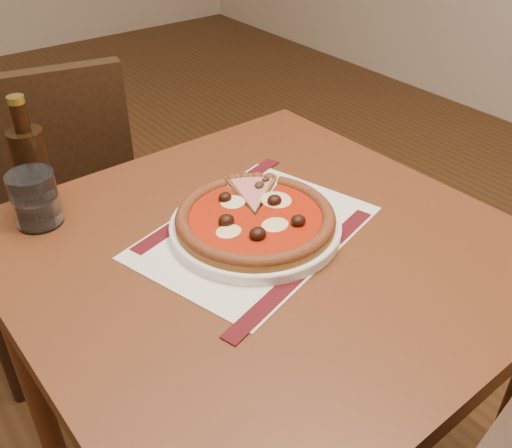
{
  "coord_description": "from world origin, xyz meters",
  "views": [
    {
      "loc": [
        -0.37,
        -1.31,
        1.32
      ],
      "look_at": [
        0.1,
        -0.69,
        0.78
      ],
      "focal_mm": 40.0,
      "sensor_mm": 36.0,
      "label": 1
    }
  ],
  "objects_px": {
    "table": "(263,290)",
    "bottle": "(32,164)",
    "chair_far": "(45,210)",
    "water_glass": "(35,199)",
    "pizza": "(255,218)",
    "plate": "(255,227)"
  },
  "relations": [
    {
      "from": "chair_far",
      "to": "plate",
      "type": "bearing_deg",
      "value": 117.04
    },
    {
      "from": "plate",
      "to": "bottle",
      "type": "relative_size",
      "value": 1.41
    },
    {
      "from": "bottle",
      "to": "pizza",
      "type": "bearing_deg",
      "value": -50.99
    },
    {
      "from": "plate",
      "to": "pizza",
      "type": "xyz_separation_m",
      "value": [
        -0.0,
        -0.0,
        0.02
      ]
    },
    {
      "from": "chair_far",
      "to": "bottle",
      "type": "height_order",
      "value": "bottle"
    },
    {
      "from": "chair_far",
      "to": "water_glass",
      "type": "height_order",
      "value": "chair_far"
    },
    {
      "from": "table",
      "to": "pizza",
      "type": "bearing_deg",
      "value": 73.84
    },
    {
      "from": "plate",
      "to": "table",
      "type": "bearing_deg",
      "value": -106.23
    },
    {
      "from": "water_glass",
      "to": "pizza",
      "type": "bearing_deg",
      "value": -41.87
    },
    {
      "from": "table",
      "to": "plate",
      "type": "bearing_deg",
      "value": 73.77
    },
    {
      "from": "plate",
      "to": "bottle",
      "type": "bearing_deg",
      "value": 129.02
    },
    {
      "from": "plate",
      "to": "pizza",
      "type": "distance_m",
      "value": 0.02
    },
    {
      "from": "table",
      "to": "bottle",
      "type": "distance_m",
      "value": 0.47
    },
    {
      "from": "table",
      "to": "plate",
      "type": "distance_m",
      "value": 0.12
    },
    {
      "from": "pizza",
      "to": "plate",
      "type": "bearing_deg",
      "value": 50.12
    },
    {
      "from": "plate",
      "to": "water_glass",
      "type": "relative_size",
      "value": 3.01
    },
    {
      "from": "plate",
      "to": "bottle",
      "type": "xyz_separation_m",
      "value": [
        -0.26,
        0.32,
        0.07
      ]
    },
    {
      "from": "table",
      "to": "pizza",
      "type": "distance_m",
      "value": 0.14
    },
    {
      "from": "plate",
      "to": "bottle",
      "type": "height_order",
      "value": "bottle"
    },
    {
      "from": "table",
      "to": "water_glass",
      "type": "distance_m",
      "value": 0.42
    },
    {
      "from": "table",
      "to": "bottle",
      "type": "height_order",
      "value": "bottle"
    },
    {
      "from": "water_glass",
      "to": "bottle",
      "type": "xyz_separation_m",
      "value": [
        0.02,
        0.07,
        0.03
      ]
    }
  ]
}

